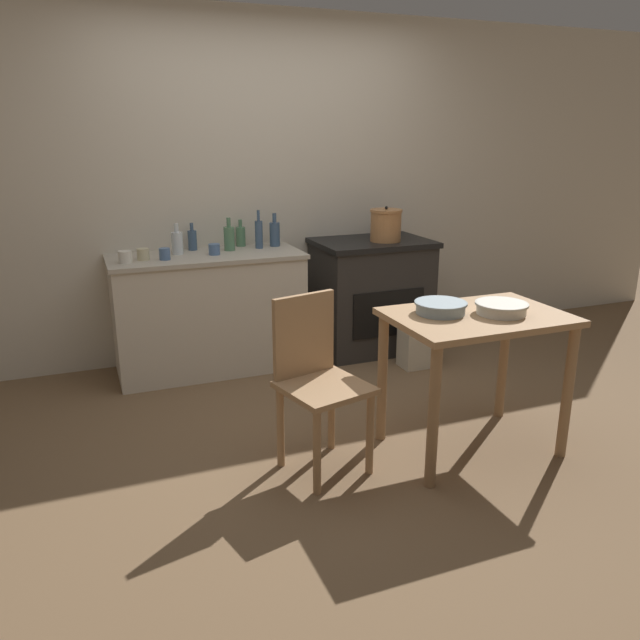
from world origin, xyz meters
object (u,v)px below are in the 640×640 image
(mixing_bowl_large, at_px, (501,307))
(bottle_center_right, at_px, (241,236))
(bottle_far_left, at_px, (229,238))
(bottle_left, at_px, (177,242))
(bottle_center_left, at_px, (275,233))
(chair, at_px, (317,378))
(cup_right, at_px, (214,249))
(cup_mid_right, at_px, (165,254))
(cup_far_right, at_px, (125,257))
(flour_sack, at_px, (418,342))
(mixing_bowl_small, at_px, (441,307))
(bottle_center, at_px, (259,234))
(work_table, at_px, (476,339))
(stove, at_px, (371,295))
(stock_pot, at_px, (386,225))
(bottle_mid_left, at_px, (192,240))
(cup_end_right, at_px, (143,254))

(mixing_bowl_large, xyz_separation_m, bottle_center_right, (-0.87, 2.01, 0.13))
(bottle_far_left, distance_m, bottle_left, 0.38)
(bottle_center_left, height_order, bottle_center_right, bottle_center_left)
(chair, distance_m, cup_right, 1.62)
(cup_mid_right, bearing_deg, cup_far_right, -176.28)
(flour_sack, distance_m, bottle_center_left, 1.35)
(bottle_center_left, bearing_deg, cup_far_right, -167.91)
(chair, relative_size, cup_far_right, 10.13)
(chair, distance_m, flour_sack, 1.65)
(mixing_bowl_small, height_order, bottle_center, bottle_center)
(work_table, xyz_separation_m, mixing_bowl_small, (-0.18, 0.08, 0.18))
(bottle_left, relative_size, bottle_center, 0.77)
(bottle_left, height_order, cup_far_right, bottle_left)
(mixing_bowl_small, relative_size, bottle_center_left, 1.11)
(stove, xyz_separation_m, stock_pot, (0.07, -0.08, 0.56))
(bottle_left, relative_size, bottle_center_right, 1.08)
(mixing_bowl_small, bearing_deg, chair, 175.02)
(chair, bearing_deg, mixing_bowl_small, -18.84)
(bottle_far_left, xyz_separation_m, bottle_center_left, (0.36, 0.05, 0.00))
(chair, distance_m, bottle_mid_left, 1.87)
(bottle_center_right, distance_m, cup_far_right, 0.93)
(chair, bearing_deg, bottle_center, 69.45)
(work_table, distance_m, stock_pot, 1.70)
(stove, xyz_separation_m, cup_far_right, (-1.86, -0.09, 0.46))
(stove, relative_size, mixing_bowl_large, 3.21)
(mixing_bowl_large, xyz_separation_m, cup_mid_right, (-1.49, 1.69, 0.09))
(stove, bearing_deg, mixing_bowl_small, -103.80)
(bottle_center, xyz_separation_m, cup_far_right, (-0.98, -0.20, -0.07))
(stove, relative_size, cup_right, 11.08)
(mixing_bowl_large, bearing_deg, bottle_center, 112.44)
(flour_sack, distance_m, bottle_far_left, 1.59)
(cup_far_right, bearing_deg, chair, -62.38)
(mixing_bowl_large, distance_m, bottle_center, 2.03)
(chair, xyz_separation_m, flour_sack, (1.23, 1.06, -0.31))
(bottle_center, xyz_separation_m, cup_right, (-0.36, -0.13, -0.07))
(bottle_center, height_order, cup_mid_right, bottle_center)
(chair, relative_size, cup_right, 11.37)
(stock_pot, relative_size, cup_end_right, 3.26)
(stove, height_order, cup_far_right, cup_far_right)
(bottle_far_left, relative_size, bottle_mid_left, 1.20)
(cup_mid_right, height_order, cup_end_right, same)
(cup_mid_right, bearing_deg, cup_right, 8.30)
(chair, height_order, stock_pot, stock_pot)
(flour_sack, relative_size, bottle_center, 1.33)
(cup_mid_right, bearing_deg, work_table, -50.14)
(flour_sack, relative_size, cup_right, 4.70)
(cup_far_right, bearing_deg, bottle_left, 26.05)
(stove, xyz_separation_m, chair, (-1.08, -1.57, 0.05))
(stock_pot, distance_m, mixing_bowl_small, 1.63)
(cup_end_right, bearing_deg, cup_mid_right, -16.31)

